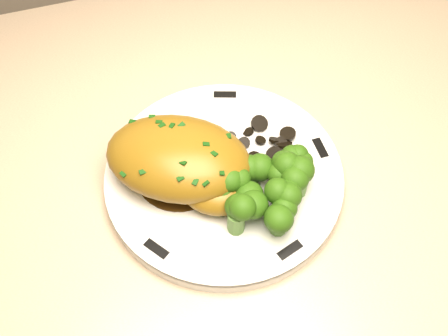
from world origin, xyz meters
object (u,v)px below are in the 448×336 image
object	(u,v)px
chicken_breast	(183,162)
broccoli_florets	(264,188)
counter	(375,266)
plate	(224,178)

from	to	relation	value
chicken_breast	broccoli_florets	bearing A→B (deg)	-6.72
counter	plate	distance (m)	0.56
counter	broccoli_florets	bearing A→B (deg)	-165.94
counter	chicken_breast	distance (m)	0.61
counter	plate	world-z (taller)	counter
chicken_breast	broccoli_florets	size ratio (longest dim) A/B	1.53
counter	plate	xyz separation A→B (m)	(-0.30, -0.03, 0.47)
counter	chicken_breast	world-z (taller)	counter
plate	chicken_breast	xyz separation A→B (m)	(-0.04, 0.01, 0.04)
plate	broccoli_florets	bearing A→B (deg)	-56.45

